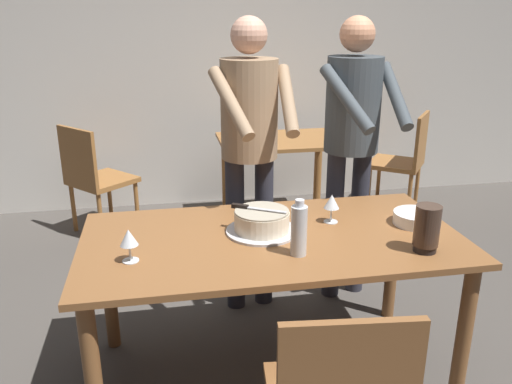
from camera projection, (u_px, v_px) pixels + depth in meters
The scene contains 15 objects.
ground_plane at pixel (271, 370), 2.66m from camera, with size 14.00×14.00×0.00m, color #4C4742.
back_wall at pixel (211, 57), 4.67m from camera, with size 10.00×0.12×2.70m, color beige.
main_dining_table at pixel (272, 256), 2.45m from camera, with size 1.76×0.90×0.75m.
cake_on_platter at pixel (262, 222), 2.44m from camera, with size 0.34×0.34×0.11m.
cake_knife at pixel (248, 207), 2.44m from camera, with size 0.24×0.16×0.02m.
plate_stack at pixel (416, 218), 2.54m from camera, with size 0.22×0.22×0.06m.
wine_glass_near at pixel (129, 239), 2.14m from camera, with size 0.08×0.08×0.14m.
wine_glass_far at pixel (332, 203), 2.54m from camera, with size 0.08×0.08×0.14m.
water_bottle at pixel (299, 230), 2.20m from camera, with size 0.07×0.07×0.25m.
hurricane_lamp at pixel (427, 228), 2.23m from camera, with size 0.11×0.11×0.21m.
person_cutting_cake at pixel (250, 136), 2.92m from camera, with size 0.46×0.57×1.72m.
person_standing_beside at pixel (352, 130), 3.06m from camera, with size 0.46×0.57×1.72m.
background_table at pixel (280, 158), 4.36m from camera, with size 1.00×0.70×0.74m.
background_chair_0 at pixel (94, 176), 4.17m from camera, with size 0.62×0.62×0.90m.
background_chair_1 at pixel (405, 158), 4.67m from camera, with size 0.62×0.62×0.90m.
Camera 1 is at (-0.48, -2.16, 1.74)m, focal length 36.47 mm.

